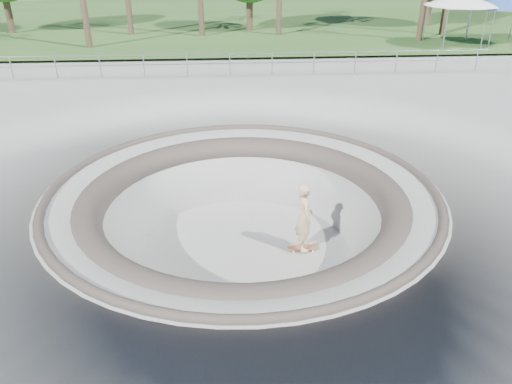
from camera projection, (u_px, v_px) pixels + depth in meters
ground at (243, 191)px, 13.05m from camera, size 180.00×180.00×0.00m
skate_bowl at (244, 249)px, 13.87m from camera, size 14.00×14.00×4.10m
grass_strip at (223, 14)px, 43.25m from camera, size 180.00×36.00×0.12m
distant_hills at (250, 48)px, 67.40m from camera, size 103.20×45.00×28.60m
safety_railing at (230, 64)px, 23.43m from camera, size 25.00×0.06×1.03m
skateboard at (303, 248)px, 13.93m from camera, size 0.85×0.27×0.09m
skater at (304, 217)px, 13.48m from camera, size 0.52×0.75×1.98m
canopy_white at (462, 0)px, 28.70m from camera, size 5.82×5.82×2.94m
canopy_blue at (504, 2)px, 28.93m from camera, size 5.47×5.47×2.78m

